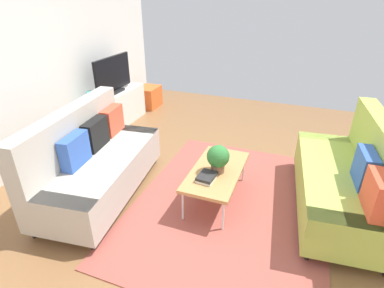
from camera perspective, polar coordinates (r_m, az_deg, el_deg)
ground_plane at (r=3.87m, az=5.08°, el=-9.74°), size 7.68×7.68×0.00m
wall_far at (r=4.75m, az=-29.49°, el=13.26°), size 6.40×0.12×2.90m
area_rug at (r=3.75m, az=7.19°, el=-11.17°), size 2.90×2.20×0.01m
couch_beige at (r=3.86m, az=-17.82°, el=-3.16°), size 1.99×1.07×1.10m
couch_green at (r=3.78m, az=27.28°, el=-5.90°), size 1.97×1.02×1.10m
coffee_table at (r=3.60m, az=4.65°, el=-5.23°), size 1.10×0.56×0.42m
tv_console at (r=5.89m, az=-14.11°, el=6.50°), size 1.40×0.44×0.64m
tv at (r=5.70m, az=-14.67°, el=12.43°), size 1.00×0.20×0.64m
storage_trunk at (r=6.75m, az=-8.11°, el=8.79°), size 0.52×0.40×0.44m
potted_plant at (r=3.46m, az=4.94°, el=-2.60°), size 0.26×0.26×0.34m
table_book_0 at (r=3.41m, az=2.79°, el=-6.47°), size 0.25×0.19×0.02m
table_book_1 at (r=3.39m, az=2.80°, el=-6.06°), size 0.26×0.20×0.03m
vase_0 at (r=5.36m, az=-18.49°, el=8.47°), size 0.14×0.14×0.17m
bottle_0 at (r=5.45m, az=-16.47°, el=9.00°), size 0.06×0.06×0.16m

